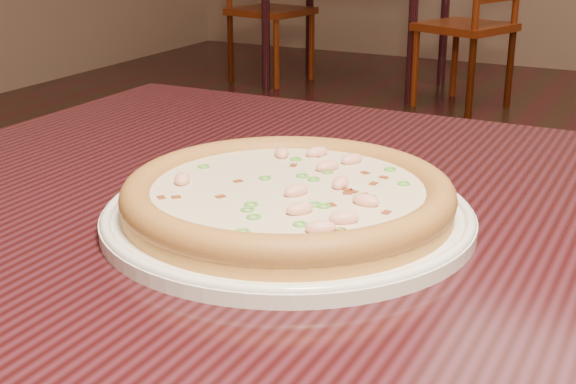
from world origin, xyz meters
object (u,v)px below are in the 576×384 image
at_px(chair_a, 264,9).
at_px(plate, 288,214).
at_px(pizza, 288,195).
at_px(chair_b, 474,26).
at_px(hero_table, 428,327).

bearing_deg(chair_a, plate, -61.07).
relative_size(pizza, chair_b, 0.31).
height_order(hero_table, chair_b, chair_b).
relative_size(hero_table, pizza, 4.06).
relative_size(plate, chair_a, 0.35).
bearing_deg(chair_b, hero_table, -76.29).
relative_size(plate, chair_b, 0.35).
distance_m(hero_table, pizza, 0.18).
distance_m(plate, chair_b, 3.74).
height_order(pizza, chair_a, chair_a).
height_order(hero_table, chair_a, chair_a).
height_order(chair_a, chair_b, same).
xyz_separation_m(pizza, chair_a, (-2.12, 3.83, -0.34)).
bearing_deg(chair_b, chair_a, 172.20).
height_order(hero_table, pizza, pizza).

